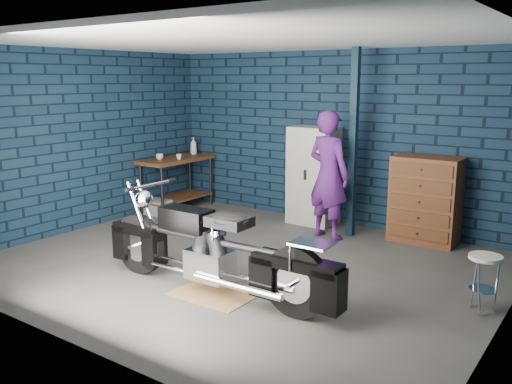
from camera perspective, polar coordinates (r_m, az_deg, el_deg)
ground at (r=6.81m, az=-1.54°, el=-7.62°), size 6.00×6.00×0.00m
room_walls at (r=6.88m, az=1.15°, el=8.81°), size 6.02×5.01×2.71m
support_post at (r=7.87m, az=10.19°, el=4.98°), size 0.10×0.10×2.70m
workbench at (r=9.63m, az=-8.32°, el=0.89°), size 0.60×1.40×0.91m
drip_mat at (r=5.94m, az=-4.32°, el=-10.58°), size 0.87×0.65×0.01m
motorcycle at (r=5.75m, az=-4.40°, el=-5.48°), size 2.54×0.70×1.12m
person at (r=7.77m, az=7.64°, el=1.76°), size 0.75×0.57×1.84m
storage_bin at (r=9.34m, az=-10.27°, el=-1.58°), size 0.41×0.29×0.25m
locker at (r=8.56m, az=6.03°, el=1.71°), size 0.72×0.51×1.54m
tool_chest at (r=7.90m, az=17.36°, el=-0.83°), size 0.91×0.51×1.21m
shop_stool at (r=5.84m, az=22.81°, el=-8.90°), size 0.42×0.42×0.58m
cup_a at (r=9.39m, az=-10.11°, el=3.67°), size 0.14×0.14×0.10m
cup_b at (r=9.37m, az=-8.11°, el=3.70°), size 0.12×0.12×0.09m
bottle at (r=9.96m, az=-6.60°, el=4.85°), size 0.12×0.12×0.31m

